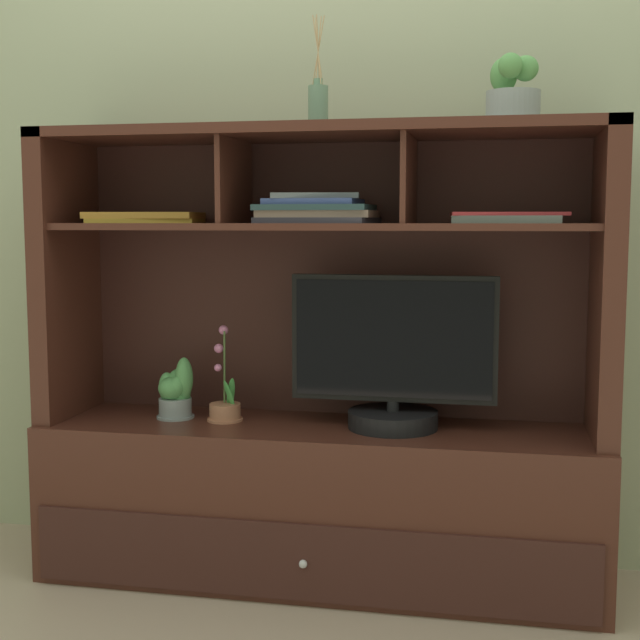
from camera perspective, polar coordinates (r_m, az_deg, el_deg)
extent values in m
cube|color=tan|center=(2.83, 0.00, -16.34)|extent=(6.00, 6.00, 0.02)
cube|color=#A3AD8A|center=(2.88, 1.02, 12.68)|extent=(6.00, 0.02, 2.80)
cube|color=#462219|center=(2.75, 0.00, -11.58)|extent=(1.68, 0.44, 0.47)
cube|color=#381C18|center=(2.58, -1.04, -15.35)|extent=(1.62, 0.01, 0.22)
sphere|color=silver|center=(2.56, -1.10, -15.45)|extent=(0.02, 0.02, 0.02)
cube|color=#462219|center=(2.89, -15.98, 2.78)|extent=(0.06, 0.39, 0.88)
cube|color=#462219|center=(2.58, 17.95, 2.32)|extent=(0.06, 0.39, 0.88)
cube|color=#381C18|center=(2.80, 0.76, 2.61)|extent=(1.62, 0.02, 0.85)
cube|color=#462219|center=(2.63, 0.00, 11.99)|extent=(1.68, 0.39, 0.03)
cube|color=#462219|center=(2.61, 0.00, 6.04)|extent=(1.56, 0.35, 0.02)
cube|color=#462219|center=(2.68, -5.53, 8.88)|extent=(0.02, 0.33, 0.25)
cube|color=#462219|center=(2.58, 5.76, 8.98)|extent=(0.02, 0.33, 0.25)
cylinder|color=black|center=(2.64, 4.71, -6.41)|extent=(0.27, 0.27, 0.05)
cylinder|color=black|center=(2.63, 4.72, -5.54)|extent=(0.04, 0.04, 0.03)
cube|color=black|center=(2.60, 4.76, -1.20)|extent=(0.60, 0.03, 0.37)
cube|color=black|center=(2.58, 4.72, -1.24)|extent=(0.57, 0.00, 0.34)
cylinder|color=#B47355|center=(2.75, -6.14, -5.92)|extent=(0.10, 0.10, 0.05)
cylinder|color=#B47355|center=(2.75, -6.13, -6.38)|extent=(0.11, 0.11, 0.01)
cylinder|color=#4C6B38|center=(2.72, -6.17, -3.04)|extent=(0.02, 0.03, 0.23)
sphere|color=pink|center=(2.71, -6.60, -3.07)|extent=(0.02, 0.02, 0.02)
sphere|color=pink|center=(2.72, -6.57, -1.84)|extent=(0.03, 0.03, 0.03)
sphere|color=pink|center=(2.72, -6.24, -0.64)|extent=(0.03, 0.03, 0.03)
ellipsoid|color=green|center=(2.72, -5.86, -4.81)|extent=(0.04, 0.05, 0.10)
ellipsoid|color=green|center=(2.74, -5.74, -4.74)|extent=(0.05, 0.06, 0.11)
cylinder|color=gray|center=(2.80, -9.34, -5.63)|extent=(0.10, 0.10, 0.06)
cylinder|color=gray|center=(2.80, -9.33, -6.18)|extent=(0.12, 0.12, 0.01)
ellipsoid|color=#549C57|center=(2.77, -8.74, -3.73)|extent=(0.05, 0.06, 0.13)
ellipsoid|color=#549C57|center=(2.80, -9.13, -4.50)|extent=(0.08, 0.07, 0.14)
ellipsoid|color=#549C57|center=(2.80, -9.34, -4.38)|extent=(0.04, 0.05, 0.12)
ellipsoid|color=#549C57|center=(2.80, -9.83, -4.27)|extent=(0.05, 0.05, 0.09)
ellipsoid|color=#549C57|center=(2.78, -9.59, -4.36)|extent=(0.08, 0.07, 0.07)
ellipsoid|color=#549C57|center=(2.76, -9.23, -4.25)|extent=(0.05, 0.05, 0.06)
cube|color=gold|center=(2.78, -11.07, 6.29)|extent=(0.35, 0.25, 0.01)
cube|color=gold|center=(2.77, -11.21, 6.62)|extent=(0.35, 0.25, 0.02)
cube|color=#312F3B|center=(2.58, -0.18, 6.44)|extent=(0.35, 0.26, 0.02)
cube|color=gray|center=(2.59, -0.07, 6.84)|extent=(0.34, 0.21, 0.02)
cube|color=#284245|center=(2.59, -0.32, 7.25)|extent=(0.33, 0.22, 0.02)
cube|color=#384B8B|center=(2.60, -0.40, 7.62)|extent=(0.27, 0.21, 0.02)
cube|color=slate|center=(2.60, -0.26, 7.98)|extent=(0.27, 0.21, 0.02)
cube|color=slate|center=(2.55, 12.02, 6.35)|extent=(0.30, 0.27, 0.02)
cube|color=#AF2E34|center=(2.54, 12.02, 6.70)|extent=(0.33, 0.22, 0.01)
cylinder|color=slate|center=(2.61, -0.12, 13.62)|extent=(0.06, 0.06, 0.11)
cylinder|color=slate|center=(2.62, -0.12, 15.06)|extent=(0.03, 0.03, 0.02)
cylinder|color=tan|center=(2.63, -0.03, 16.96)|extent=(0.00, 0.05, 0.19)
cylinder|color=tan|center=(2.63, -0.08, 16.95)|extent=(0.04, 0.02, 0.19)
cylinder|color=tan|center=(2.63, -0.18, 16.95)|extent=(0.02, 0.02, 0.20)
cylinder|color=tan|center=(2.63, -0.21, 16.97)|extent=(0.03, 0.04, 0.19)
cylinder|color=tan|center=(2.63, -0.11, 16.98)|extent=(0.03, 0.01, 0.19)
cylinder|color=#8D9B99|center=(2.57, 12.32, 13.27)|extent=(0.15, 0.15, 0.09)
cylinder|color=#8D9B99|center=(2.57, 12.30, 12.39)|extent=(0.17, 0.17, 0.01)
ellipsoid|color=#52914A|center=(2.58, 13.10, 15.51)|extent=(0.07, 0.05, 0.07)
ellipsoid|color=#52914A|center=(2.61, 11.75, 15.17)|extent=(0.07, 0.06, 0.10)
ellipsoid|color=#52914A|center=(2.55, 12.16, 15.73)|extent=(0.07, 0.05, 0.07)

